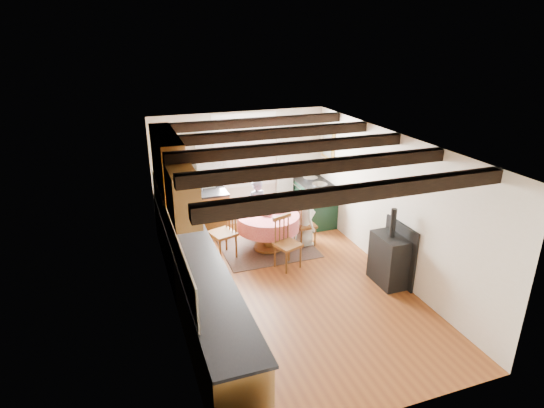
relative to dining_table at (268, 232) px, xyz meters
name	(u,v)px	position (x,y,z in m)	size (l,w,h in m)	color
floor	(288,287)	(-0.13, -1.38, -0.35)	(3.60, 5.50, 0.00)	brown
ceiling	(291,142)	(-0.13, -1.38, 2.05)	(3.60, 5.50, 0.00)	white
wall_back	(240,170)	(-0.13, 1.37, 0.85)	(3.60, 0.00, 2.40)	silver
wall_front	(393,322)	(-0.13, -4.13, 0.85)	(3.60, 0.00, 2.40)	silver
wall_left	(170,236)	(-1.93, -1.38, 0.85)	(0.00, 5.50, 2.40)	silver
wall_right	(390,204)	(1.67, -1.38, 0.85)	(0.00, 5.50, 2.40)	silver
beam_a	(362,192)	(-0.13, -3.38, 1.96)	(3.60, 0.16, 0.16)	black
beam_b	(321,167)	(-0.13, -2.38, 1.96)	(3.60, 0.16, 0.16)	black
beam_c	(291,148)	(-0.13, -1.38, 1.96)	(3.60, 0.16, 0.16)	black
beam_d	(268,134)	(-0.13, -0.38, 1.96)	(3.60, 0.16, 0.16)	black
beam_e	(250,123)	(-0.13, 0.62, 1.96)	(3.60, 0.16, 0.16)	black
splash_left	(169,227)	(-1.91, -1.08, 0.85)	(0.02, 4.50, 0.55)	beige
splash_back	(193,175)	(-1.13, 1.35, 0.85)	(1.40, 0.02, 0.55)	beige
base_cabinet_left	(195,279)	(-1.63, -1.38, 0.09)	(0.60, 5.30, 0.88)	brown
base_cabinet_back	(195,215)	(-1.18, 1.07, 0.09)	(1.30, 0.60, 0.88)	brown
worktop_left	(194,251)	(-1.61, -1.38, 0.55)	(0.64, 5.30, 0.04)	black
worktop_back	(194,194)	(-1.18, 1.05, 0.55)	(1.30, 0.64, 0.04)	black
wall_cabinet_glass	(167,161)	(-1.76, -0.18, 1.60)	(0.34, 1.80, 0.90)	brown
wall_cabinet_solid	(182,194)	(-1.76, -1.68, 1.55)	(0.34, 0.90, 0.70)	brown
window_frame	(245,151)	(-0.03, 1.35, 1.25)	(1.34, 0.03, 1.54)	white
window_pane	(245,151)	(-0.03, 1.36, 1.25)	(1.20, 0.01, 1.40)	white
curtain_left	(206,179)	(-0.88, 1.27, 0.75)	(0.35, 0.10, 2.10)	silver
curtain_right	(285,171)	(0.82, 1.27, 0.75)	(0.35, 0.10, 2.10)	silver
curtain_rod	(245,122)	(-0.03, 1.27, 1.85)	(0.03, 0.03, 2.00)	black
wall_picture	(328,144)	(1.64, 0.92, 1.35)	(0.04, 0.50, 0.60)	gold
wall_plate	(288,142)	(0.92, 1.34, 1.35)	(0.30, 0.30, 0.02)	silver
rug	(268,248)	(0.00, 0.00, -0.34)	(1.73, 1.35, 0.01)	brown
dining_table	(268,232)	(0.00, 0.00, 0.00)	(1.16, 1.16, 0.70)	pink
chair_near	(288,243)	(0.09, -0.78, 0.12)	(0.40, 0.42, 0.94)	brown
chair_left	(223,231)	(-0.87, -0.02, 0.16)	(0.44, 0.46, 1.02)	brown
chair_right	(305,223)	(0.74, -0.05, 0.09)	(0.38, 0.40, 0.89)	brown
aga_range	(314,202)	(1.34, 0.86, 0.11)	(0.65, 1.01, 0.93)	black
cast_iron_stove	(390,247)	(1.45, -1.80, 0.30)	(0.39, 0.66, 1.31)	black
child_far	(256,208)	(-0.03, 0.63, 0.25)	(0.44, 0.29, 1.21)	#504F65
child_right	(305,218)	(0.74, -0.03, 0.20)	(0.54, 0.35, 1.10)	silver
bowl_a	(266,214)	(-0.03, 0.01, 0.38)	(0.20, 0.20, 0.05)	silver
bowl_b	(279,210)	(0.24, 0.08, 0.38)	(0.21, 0.21, 0.07)	silver
cup	(276,210)	(0.19, 0.08, 0.39)	(0.09, 0.09, 0.09)	silver
canister_tall	(185,188)	(-1.34, 1.07, 0.68)	(0.13, 0.13, 0.23)	#262628
canister_wide	(199,187)	(-1.06, 1.13, 0.66)	(0.16, 0.16, 0.18)	#262628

